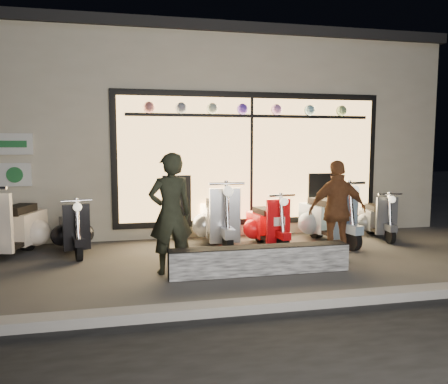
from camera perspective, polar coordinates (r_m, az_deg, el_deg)
The scene contains 12 objects.
ground at distance 6.92m, azimuth 1.41°, elevation -9.19°, with size 40.00×40.00×0.00m, color #383533.
kerb at distance 5.07m, azimuth 6.86°, elevation -14.34°, with size 40.00×0.25×0.12m, color slate.
shop_building at distance 11.58m, azimuth -4.35°, elevation 7.48°, with size 10.20×6.23×4.20m.
graffiti_barrier at distance 6.32m, azimuth 4.69°, elevation -8.84°, with size 2.60×0.28×0.40m, color black.
scooter_silver at distance 8.02m, azimuth -0.79°, elevation -3.61°, with size 0.53×1.63×1.17m.
scooter_red at distance 8.07m, azimuth 5.47°, elevation -4.20°, with size 0.54×1.35×0.96m.
scooter_black at distance 7.96m, azimuth -19.08°, elevation -4.74°, with size 0.62×1.31×0.93m.
scooter_cream at distance 8.09m, azimuth -25.34°, elevation -4.13°, with size 0.83×1.64×1.17m.
scooter_blue at distance 8.55m, azimuth 13.04°, elevation -3.23°, with size 0.69×1.61×1.15m.
scooter_grey at distance 9.29m, azimuth 19.22°, elevation -3.30°, with size 0.51×1.26×0.90m.
man at distance 6.25m, azimuth -6.97°, elevation -2.80°, with size 0.63×0.41×1.73m, color black.
woman at distance 7.13m, azimuth 14.60°, elevation -2.38°, with size 0.94×0.39×1.60m, color brown.
Camera 1 is at (-1.56, -6.49, 1.83)m, focal length 35.00 mm.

